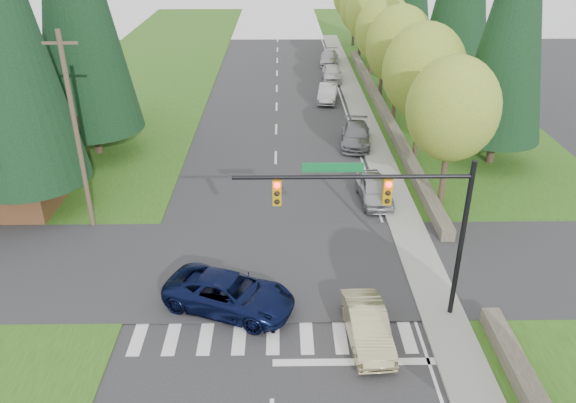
{
  "coord_description": "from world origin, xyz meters",
  "views": [
    {
      "loc": [
        0.35,
        -13.64,
        14.62
      ],
      "look_at": [
        0.66,
        9.18,
        2.8
      ],
      "focal_mm": 35.0,
      "sensor_mm": 36.0,
      "label": 1
    }
  ],
  "objects_px": {
    "parked_car_b": "(356,135)",
    "parked_car_e": "(329,58)",
    "parked_car_c": "(328,93)",
    "parked_car_d": "(332,73)",
    "parked_car_a": "(374,189)",
    "suv_navy": "(230,293)",
    "sedan_champagne": "(367,326)"
  },
  "relations": [
    {
      "from": "sedan_champagne",
      "to": "parked_car_b",
      "type": "height_order",
      "value": "parked_car_b"
    },
    {
      "from": "sedan_champagne",
      "to": "suv_navy",
      "type": "xyz_separation_m",
      "value": [
        -5.36,
        2.0,
        0.07
      ]
    },
    {
      "from": "parked_car_c",
      "to": "parked_car_e",
      "type": "distance_m",
      "value": 13.27
    },
    {
      "from": "sedan_champagne",
      "to": "parked_car_a",
      "type": "relative_size",
      "value": 0.98
    },
    {
      "from": "sedan_champagne",
      "to": "parked_car_c",
      "type": "relative_size",
      "value": 0.95
    },
    {
      "from": "sedan_champagne",
      "to": "parked_car_c",
      "type": "distance_m",
      "value": 30.52
    },
    {
      "from": "suv_navy",
      "to": "parked_car_b",
      "type": "bearing_deg",
      "value": -0.41
    },
    {
      "from": "sedan_champagne",
      "to": "parked_car_e",
      "type": "bearing_deg",
      "value": 83.23
    },
    {
      "from": "parked_car_e",
      "to": "parked_car_d",
      "type": "bearing_deg",
      "value": -87.05
    },
    {
      "from": "parked_car_b",
      "to": "parked_car_e",
      "type": "height_order",
      "value": "parked_car_b"
    },
    {
      "from": "parked_car_e",
      "to": "parked_car_c",
      "type": "bearing_deg",
      "value": -89.86
    },
    {
      "from": "parked_car_b",
      "to": "parked_car_e",
      "type": "xyz_separation_m",
      "value": [
        0.0,
        23.49,
        -0.02
      ]
    },
    {
      "from": "parked_car_c",
      "to": "parked_car_d",
      "type": "xyz_separation_m",
      "value": [
        0.92,
        6.51,
        0.05
      ]
    },
    {
      "from": "suv_navy",
      "to": "parked_car_e",
      "type": "bearing_deg",
      "value": 11.59
    },
    {
      "from": "parked_car_d",
      "to": "parked_car_a",
      "type": "bearing_deg",
      "value": -88.01
    },
    {
      "from": "parked_car_a",
      "to": "parked_car_d",
      "type": "xyz_separation_m",
      "value": [
        -0.27,
        25.35,
        0.04
      ]
    },
    {
      "from": "parked_car_c",
      "to": "suv_navy",
      "type": "bearing_deg",
      "value": -94.25
    },
    {
      "from": "suv_navy",
      "to": "parked_car_a",
      "type": "height_order",
      "value": "suv_navy"
    },
    {
      "from": "parked_car_a",
      "to": "parked_car_e",
      "type": "distance_m",
      "value": 32.06
    },
    {
      "from": "sedan_champagne",
      "to": "parked_car_b",
      "type": "xyz_separation_m",
      "value": [
        2.02,
        20.24,
        0.03
      ]
    },
    {
      "from": "parked_car_c",
      "to": "parked_car_d",
      "type": "height_order",
      "value": "parked_car_d"
    },
    {
      "from": "parked_car_a",
      "to": "parked_car_d",
      "type": "distance_m",
      "value": 25.35
    },
    {
      "from": "parked_car_d",
      "to": "suv_navy",
      "type": "bearing_deg",
      "value": -100.1
    },
    {
      "from": "parked_car_c",
      "to": "parked_car_d",
      "type": "relative_size",
      "value": 0.97
    },
    {
      "from": "sedan_champagne",
      "to": "parked_car_c",
      "type": "xyz_separation_m",
      "value": [
        0.83,
        30.51,
        0.03
      ]
    },
    {
      "from": "parked_car_a",
      "to": "parked_car_b",
      "type": "xyz_separation_m",
      "value": [
        0.0,
        8.57,
        -0.01
      ]
    },
    {
      "from": "suv_navy",
      "to": "parked_car_e",
      "type": "relative_size",
      "value": 1.14
    },
    {
      "from": "suv_navy",
      "to": "parked_car_d",
      "type": "height_order",
      "value": "parked_car_d"
    },
    {
      "from": "parked_car_a",
      "to": "parked_car_e",
      "type": "height_order",
      "value": "parked_car_a"
    },
    {
      "from": "parked_car_a",
      "to": "parked_car_e",
      "type": "xyz_separation_m",
      "value": [
        0.0,
        32.06,
        -0.03
      ]
    },
    {
      "from": "sedan_champagne",
      "to": "parked_car_d",
      "type": "bearing_deg",
      "value": 83.17
    },
    {
      "from": "suv_navy",
      "to": "parked_car_d",
      "type": "relative_size",
      "value": 1.22
    }
  ]
}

